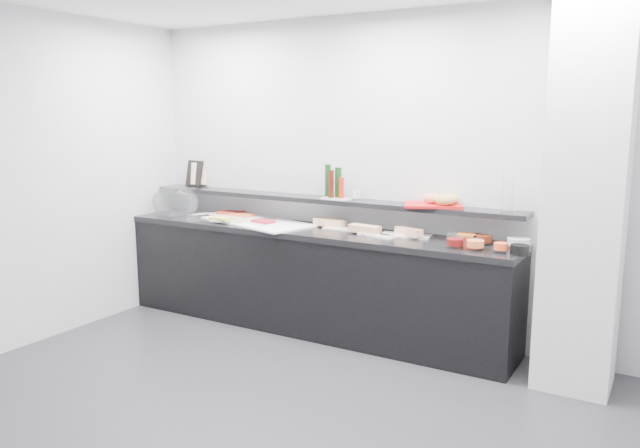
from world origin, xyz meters
The scene contains 55 objects.
ground centered at (0.00, 0.00, 0.00)m, with size 5.00×5.00×0.00m, color #2D2D30.
back_wall centered at (0.00, 2.00, 1.35)m, with size 5.00×0.02×2.70m, color #B9BCC1.
column centered at (1.50, 1.65, 1.35)m, with size 0.50×0.50×2.70m, color silver.
buffet_cabinet centered at (-0.70, 1.70, 0.42)m, with size 3.60×0.60×0.85m, color black.
counter_top centered at (-0.70, 1.70, 0.88)m, with size 3.62×0.62×0.05m, color black.
wall_shelf centered at (-0.70, 1.88, 1.13)m, with size 3.60×0.25×0.04m, color black.
cloche_base centered at (-2.09, 1.73, 0.92)m, with size 0.39×0.26×0.04m, color #B0B3B7.
cloche_dome centered at (-2.22, 1.67, 1.03)m, with size 0.47×0.31×0.34m, color silver.
linen_runner centered at (-1.26, 1.71, 0.91)m, with size 1.08×0.51×0.01m, color white.
platter_meat_a centered at (-1.70, 1.80, 0.92)m, with size 0.33×0.22×0.01m, color white.
food_meat_a centered at (-1.67, 1.84, 0.94)m, with size 0.24×0.15×0.02m, color maroon.
platter_salmon centered at (-1.45, 1.82, 0.92)m, with size 0.29×0.20×0.01m, color white.
food_salmon centered at (-1.49, 1.79, 0.94)m, with size 0.22×0.14×0.02m, color #EF5831.
platter_cheese centered at (-1.48, 1.57, 0.92)m, with size 0.30×0.20×0.01m, color silver.
food_cheese centered at (-1.53, 1.53, 0.94)m, with size 0.21×0.13×0.02m, color #D7C553.
platter_meat_b centered at (-1.14, 1.62, 0.92)m, with size 0.29×0.19×0.01m, color white.
food_meat_b centered at (-1.12, 1.60, 0.94)m, with size 0.19×0.12×0.02m, color maroon.
sandwich_plate_left centered at (-0.44, 1.79, 0.91)m, with size 0.30×0.13×0.01m, color white.
sandwich_food_left centered at (-0.57, 1.82, 0.94)m, with size 0.28×0.11×0.06m, color #E5B378.
tongs_left centered at (-0.44, 1.78, 0.92)m, with size 0.01×0.01×0.16m, color #A8AAAF.
sandwich_plate_mid centered at (-0.04, 1.67, 0.91)m, with size 0.32×0.14×0.01m, color silver.
sandwich_food_mid centered at (-0.17, 1.70, 0.94)m, with size 0.27×0.10×0.06m, color tan.
tongs_mid centered at (-0.09, 1.64, 0.92)m, with size 0.01×0.01×0.16m, color #AAACB1.
sandwich_plate_right centered at (0.15, 1.80, 0.91)m, with size 0.40×0.17×0.01m, color white.
sandwich_food_right centered at (0.19, 1.77, 0.94)m, with size 0.23×0.09×0.06m, color #E8AE79.
tongs_right centered at (0.30, 1.72, 0.92)m, with size 0.01×0.01×0.16m, color #AAADB1.
bowl_glass_fruit centered at (0.60, 1.76, 0.94)m, with size 0.18×0.18×0.07m, color white.
fill_glass_fruit centered at (0.66, 1.78, 0.95)m, with size 0.15×0.15×0.05m, color #D35D1C.
bowl_black_jam centered at (0.71, 1.81, 0.94)m, with size 0.13×0.13×0.07m, color black.
fill_black_jam centered at (0.79, 1.79, 0.95)m, with size 0.13×0.13×0.05m, color #5D1F0D.
bowl_glass_cream centered at (1.06, 1.77, 0.94)m, with size 0.18×0.18×0.07m, color white.
fill_glass_cream centered at (1.04, 1.82, 0.95)m, with size 0.16×0.16×0.05m, color white.
bowl_red_jam centered at (0.75, 1.59, 0.94)m, with size 0.12×0.12×0.07m, color maroon.
fill_red_jam centered at (0.64, 1.56, 0.95)m, with size 0.12×0.12×0.05m, color #610E0D.
bowl_glass_salmon centered at (0.76, 1.61, 0.94)m, with size 0.17×0.17×0.07m, color silver.
fill_glass_salmon centered at (0.79, 1.57, 0.95)m, with size 0.13×0.13×0.05m, color orange.
bowl_black_fruit centered at (1.10, 1.58, 0.94)m, with size 0.13×0.13×0.07m, color black.
fill_black_fruit centered at (0.97, 1.58, 0.95)m, with size 0.10×0.10×0.05m, color #F15720.
framed_print centered at (-2.23, 1.97, 1.28)m, with size 0.20×0.02×0.26m, color black.
print_art centered at (-2.17, 1.97, 1.28)m, with size 0.17×0.00×0.22m, color tan.
condiment_tray centered at (-0.52, 1.84, 1.16)m, with size 0.24×0.15×0.01m, color silver.
bottle_green_a centered at (-0.52, 1.89, 1.29)m, with size 0.06×0.06×0.26m, color #0F3A11.
bottle_brown centered at (-0.56, 1.83, 1.28)m, with size 0.05×0.05×0.24m, color #39130A.
bottle_green_b centered at (-0.64, 1.90, 1.30)m, with size 0.05×0.05×0.28m, color #0F3810.
bottle_hot centered at (-0.46, 1.83, 1.25)m, with size 0.04×0.04×0.18m, color red.
shaker_salt centered at (-0.37, 1.89, 1.20)m, with size 0.03×0.03×0.07m, color white.
shaker_pepper centered at (-0.34, 1.91, 1.20)m, with size 0.03×0.03×0.07m, color silver.
bread_tray centered at (0.34, 1.89, 1.16)m, with size 0.45×0.32×0.02m, color red.
bread_roll_nw centered at (0.34, 1.91, 1.21)m, with size 0.12×0.08×0.08m, color tan.
bread_roll_n centered at (0.47, 1.95, 1.21)m, with size 0.12×0.08×0.08m, color gold.
bread_roll_ne centered at (0.43, 1.94, 1.21)m, with size 0.13×0.08×0.08m, color tan.
bread_roll_s centered at (0.46, 1.83, 1.21)m, with size 0.15×0.10×0.08m, color #B18143.
bread_roll_se centered at (0.46, 1.86, 1.21)m, with size 0.15×0.09×0.08m, color #AF8542.
bread_roll_midw centered at (0.32, 1.88, 1.21)m, with size 0.13×0.08×0.08m, color tan.
carafe centered at (0.93, 1.86, 1.30)m, with size 0.09×0.09×0.30m, color white.
Camera 1 is at (2.05, -2.82, 1.89)m, focal length 35.00 mm.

